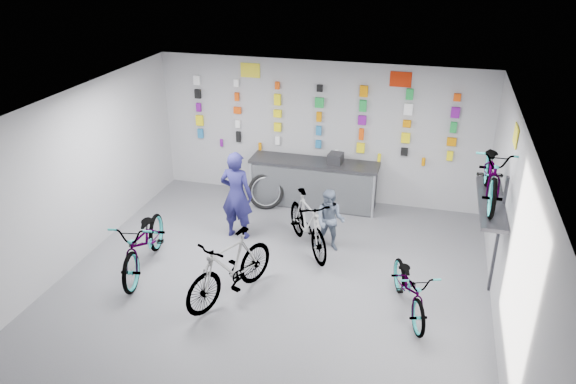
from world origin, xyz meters
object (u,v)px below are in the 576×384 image
(bike_left, at_px, (144,242))
(bike_center, at_px, (230,267))
(bike_right, at_px, (410,287))
(customer, at_px, (330,220))
(bike_service, at_px, (308,223))
(counter, at_px, (314,184))
(clerk, at_px, (237,195))

(bike_left, distance_m, bike_center, 1.76)
(bike_left, height_order, bike_right, bike_left)
(customer, bearing_deg, bike_service, -158.72)
(bike_center, xyz_separation_m, bike_service, (0.83, 1.78, -0.02))
(bike_right, bearing_deg, bike_left, 160.30)
(bike_right, bearing_deg, bike_service, 124.48)
(bike_center, xyz_separation_m, customer, (1.21, 1.90, 0.03))
(counter, height_order, clerk, clerk)
(clerk, bearing_deg, bike_left, 57.01)
(clerk, bearing_deg, bike_center, 110.24)
(clerk, height_order, customer, clerk)
(customer, bearing_deg, bike_center, -118.44)
(counter, bearing_deg, customer, -68.32)
(bike_right, height_order, customer, customer)
(bike_center, bearing_deg, bike_service, 89.75)
(bike_left, xyz_separation_m, clerk, (1.13, 1.53, 0.32))
(bike_center, bearing_deg, bike_right, 32.14)
(counter, relative_size, bike_right, 1.62)
(counter, bearing_deg, bike_center, -98.07)
(counter, xyz_separation_m, bike_right, (2.24, -3.28, -0.05))
(counter, relative_size, bike_center, 1.46)
(bike_service, xyz_separation_m, customer, (0.38, 0.12, 0.05))
(bike_right, bearing_deg, counter, 105.12)
(bike_right, height_order, bike_service, bike_service)
(bike_left, bearing_deg, clerk, 43.07)
(bike_service, bearing_deg, bike_left, 174.35)
(bike_left, distance_m, customer, 3.28)
(counter, distance_m, bike_center, 3.68)
(counter, relative_size, customer, 2.30)
(bike_center, bearing_deg, clerk, 131.39)
(bike_center, height_order, clerk, clerk)
(bike_left, bearing_deg, bike_center, -23.75)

